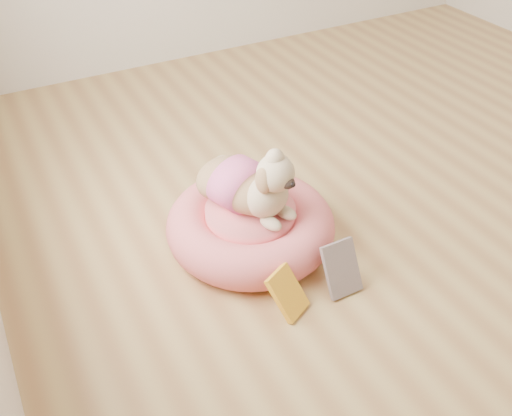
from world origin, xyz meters
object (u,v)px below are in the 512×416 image
pet_bed (251,225)px  book_white (342,269)px  book_yellow (287,293)px  dog (250,173)px

pet_bed → book_white: size_ratio=3.32×
pet_bed → book_white: (0.19, -0.41, 0.01)m
pet_bed → book_white: book_white is taller
book_yellow → book_white: (0.24, 0.00, 0.02)m
book_white → book_yellow: bearing=179.7°
book_yellow → book_white: size_ratio=0.88×
dog → book_yellow: dog is taller
pet_bed → dog: 0.27m
pet_bed → book_yellow: size_ratio=3.78×
book_yellow → book_white: book_white is taller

